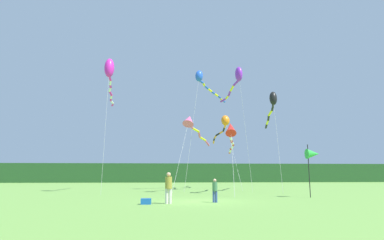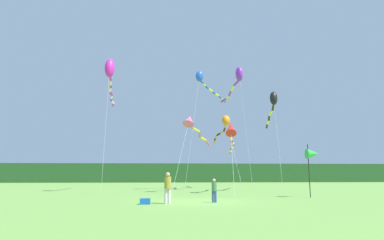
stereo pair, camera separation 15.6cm
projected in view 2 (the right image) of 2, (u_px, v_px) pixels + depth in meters
name	position (u px, v px, depth m)	size (l,w,h in m)	color
ground_plane	(200.00, 202.00, 19.05)	(120.00, 120.00, 0.00)	#6B9E42
distant_treeline	(177.00, 173.00, 63.61)	(108.00, 3.11, 3.59)	#234C23
person_adult	(168.00, 186.00, 17.70)	(0.37, 0.37, 1.68)	silver
person_child	(214.00, 189.00, 18.49)	(0.29, 0.29, 1.31)	#334C8C
cooler_box	(145.00, 201.00, 17.32)	(0.54, 0.38, 0.30)	#1959B2
banner_flag_pole	(313.00, 154.00, 22.75)	(0.90, 0.70, 3.62)	black
kite_black	(273.00, 103.00, 30.86)	(1.45, 8.10, 9.22)	#B2B2B2
kite_red	(231.00, 132.00, 27.79)	(1.73, 9.66, 6.10)	#B2B2B2
kite_magenta	(110.00, 72.00, 29.63)	(1.22, 8.94, 11.87)	#B2B2B2
kite_blue	(203.00, 80.00, 33.72)	(5.20, 7.43, 12.04)	#B2B2B2
kite_rainbow	(192.00, 123.00, 29.35)	(4.20, 9.52, 6.94)	#B2B2B2
kite_purple	(238.00, 77.00, 33.17)	(1.72, 6.63, 12.31)	#B2B2B2
kite_orange	(225.00, 124.00, 37.37)	(1.36, 10.97, 8.26)	#B2B2B2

